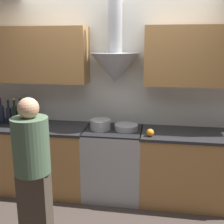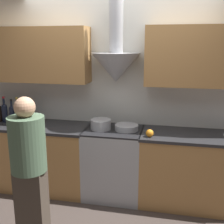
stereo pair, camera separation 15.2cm
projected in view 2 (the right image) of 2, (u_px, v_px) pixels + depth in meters
The scene contains 14 objects.
ground_plane at pixel (108, 209), 3.39m from camera, with size 12.00×12.00×0.00m, color #423833.
wall_back at pixel (114, 80), 3.63m from camera, with size 8.40×0.61×2.60m.
counter_left at pixel (34, 156), 3.84m from camera, with size 1.55×0.62×0.90m.
counter_right at pixel (194, 170), 3.42m from camera, with size 1.32×0.62×0.90m.
stove_range at pixel (114, 162), 3.62m from camera, with size 0.72×0.60×0.90m.
wine_bottle_3 at pixel (5, 112), 3.82m from camera, with size 0.08×0.08×0.35m.
wine_bottle_4 at pixel (12, 113), 3.80m from camera, with size 0.07×0.07×0.32m.
wine_bottle_5 at pixel (18, 112), 3.78m from camera, with size 0.07×0.07×0.35m.
wine_bottle_6 at pixel (24, 113), 3.77m from camera, with size 0.07×0.07×0.34m.
wine_bottle_7 at pixel (30, 113), 3.76m from camera, with size 0.07×0.07×0.34m.
stock_pot at pixel (101, 124), 3.51m from camera, with size 0.25×0.25×0.13m.
mixing_bowl at pixel (127, 127), 3.48m from camera, with size 0.29×0.29×0.07m.
orange_fruit at pixel (150, 133), 3.23m from camera, with size 0.09×0.09×0.09m.
person_foreground_left at pixel (29, 169), 2.59m from camera, with size 0.33×0.33×1.50m.
Camera 2 is at (0.67, -2.94, 1.96)m, focal length 45.00 mm.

